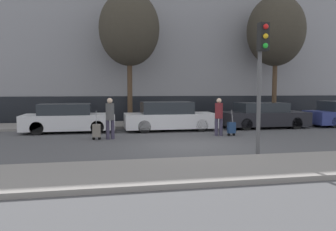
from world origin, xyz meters
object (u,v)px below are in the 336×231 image
object	(u,v)px
parked_car_2	(263,116)
trolley_left	(96,131)
pedestrian_left	(110,116)
parked_car_0	(68,119)
traffic_light	(261,63)
parked_car_1	(169,117)
trolley_right	(231,128)
bare_tree_down_street	(276,31)
bare_tree_near_crossing	(129,29)
pedestrian_right	(219,115)

from	to	relation	value
parked_car_2	trolley_left	size ratio (longest dim) A/B	3.79
parked_car_2	pedestrian_left	xyz separation A→B (m)	(-7.99, -2.49, 0.32)
parked_car_0	pedestrian_left	xyz separation A→B (m)	(1.89, -2.65, 0.31)
traffic_light	parked_car_1	bearing A→B (deg)	101.43
trolley_right	bare_tree_down_street	world-z (taller)	bare_tree_down_street
trolley_left	traffic_light	world-z (taller)	traffic_light
parked_car_0	traffic_light	xyz separation A→B (m)	(6.18, -7.11, 2.15)
parked_car_2	traffic_light	world-z (taller)	traffic_light
traffic_light	bare_tree_near_crossing	size ratio (longest dim) A/B	0.54
parked_car_2	parked_car_1	bearing A→B (deg)	-178.53
trolley_right	bare_tree_near_crossing	size ratio (longest dim) A/B	0.16
parked_car_2	pedestrian_right	xyz separation A→B (m)	(-3.32, -2.39, 0.30)
parked_car_1	bare_tree_near_crossing	bearing A→B (deg)	121.45
traffic_light	bare_tree_down_street	xyz separation A→B (m)	(5.79, 9.61, 2.76)
trolley_left	pedestrian_right	bearing A→B (deg)	2.31
pedestrian_right	trolley_right	xyz separation A→B (m)	(0.53, -0.14, -0.57)
pedestrian_left	bare_tree_down_street	world-z (taller)	bare_tree_down_street
parked_car_0	pedestrian_right	distance (m)	7.04
parked_car_1	pedestrian_left	bearing A→B (deg)	-140.92
parked_car_0	parked_car_1	bearing A→B (deg)	-3.45
trolley_right	bare_tree_down_street	distance (m)	8.82
parked_car_0	parked_car_1	xyz separation A→B (m)	(4.80, -0.29, 0.02)
traffic_light	bare_tree_near_crossing	bearing A→B (deg)	107.78
trolley_right	bare_tree_down_street	bearing A→B (deg)	46.76
pedestrian_left	pedestrian_right	size ratio (longest dim) A/B	1.02
parked_car_1	traffic_light	size ratio (longest dim) A/B	1.13
pedestrian_right	bare_tree_near_crossing	xyz separation A→B (m)	(-3.45, 5.03, 4.43)
pedestrian_left	bare_tree_near_crossing	world-z (taller)	bare_tree_near_crossing
pedestrian_right	bare_tree_down_street	size ratio (longest dim) A/B	0.22
bare_tree_near_crossing	bare_tree_down_street	bearing A→B (deg)	0.14
parked_car_0	trolley_left	distance (m)	3.08
trolley_left	traffic_light	xyz separation A→B (m)	(4.83, -4.35, 2.42)
pedestrian_left	trolley_right	distance (m)	5.23
parked_car_1	bare_tree_near_crossing	distance (m)	5.71
parked_car_0	trolley_right	bearing A→B (deg)	-20.76
pedestrian_right	traffic_light	bearing A→B (deg)	100.16
parked_car_0	bare_tree_down_street	bearing A→B (deg)	11.82
parked_car_1	pedestrian_left	xyz separation A→B (m)	(-2.91, -2.36, 0.29)
parked_car_1	parked_car_2	bearing A→B (deg)	1.47
bare_tree_near_crossing	trolley_right	bearing A→B (deg)	-52.41
parked_car_2	trolley_left	distance (m)	8.92
bare_tree_near_crossing	trolley_left	bearing A→B (deg)	-108.51
parked_car_2	trolley_right	distance (m)	3.78
parked_car_2	pedestrian_left	size ratio (longest dim) A/B	2.65
pedestrian_left	trolley_right	xyz separation A→B (m)	(5.20, -0.03, -0.59)
parked_car_0	bare_tree_down_street	xyz separation A→B (m)	(11.97, 2.51, 4.91)
pedestrian_left	parked_car_1	bearing A→B (deg)	28.38
pedestrian_right	parked_car_0	bearing A→B (deg)	-6.35
bare_tree_near_crossing	bare_tree_down_street	world-z (taller)	bare_tree_down_street
pedestrian_right	bare_tree_near_crossing	world-z (taller)	bare_tree_near_crossing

